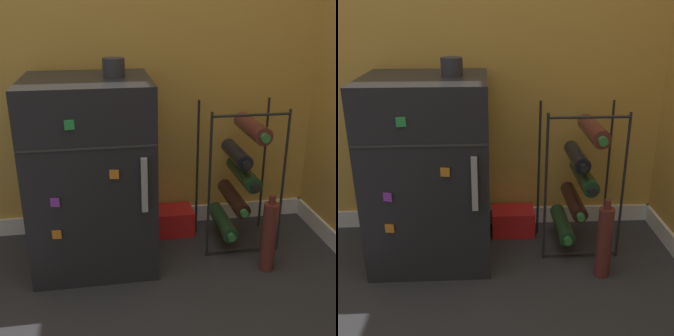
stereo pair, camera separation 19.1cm
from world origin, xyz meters
The scene contains 6 objects.
ground_plane centered at (0.00, 0.00, 0.00)m, with size 14.00×14.00×0.00m, color #28282B.
mini_fridge centered at (-0.36, 0.29, 0.42)m, with size 0.53×0.51×0.83m.
wine_rack centered at (0.33, 0.31, 0.36)m, with size 0.36×0.33×0.70m.
soda_box centered at (0.03, 0.45, 0.07)m, with size 0.21×0.15×0.13m.
fridge_top_cup centered at (-0.24, 0.30, 0.87)m, with size 0.09×0.09×0.08m.
loose_bottle_floor centered at (0.39, 0.06, 0.17)m, with size 0.07×0.07×0.36m.
Camera 1 is at (-0.30, -1.46, 1.11)m, focal length 45.00 mm.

